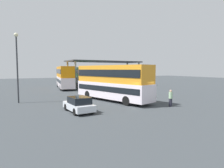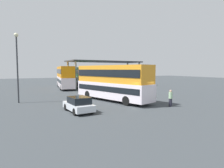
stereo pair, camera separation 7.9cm
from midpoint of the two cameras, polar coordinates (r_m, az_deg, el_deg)
The scene contains 8 objects.
ground_plane at distance 20.32m, azimuth 8.07°, elevation -6.27°, with size 140.00×140.00×0.00m, color #373C40.
double_decker_main at distance 22.71m, azimuth -0.12°, elevation 0.79°, with size 5.50×11.03×4.22m.
parked_hatchback at distance 17.12m, azimuth -10.05°, elevation -6.02°, with size 2.00×3.82×1.35m.
double_decker_near_canopy at distance 38.60m, azimuth -14.05°, elevation 2.22°, with size 3.76×11.44×4.29m.
double_decker_mid_row at distance 38.60m, azimuth -7.66°, elevation 2.23°, with size 3.22×10.21×4.18m.
depot_canopy at distance 42.05m, azimuth -2.18°, elevation 6.33°, with size 17.01×7.10×5.56m.
lamppost_tall at distance 23.52m, azimuth -26.70°, elevation 6.67°, with size 0.44×0.44×7.72m.
pedestrian_waiting at distance 20.10m, azimuth 17.06°, elevation -4.10°, with size 0.38×0.38×1.69m.
Camera 1 is at (-11.46, -16.36, 3.76)m, focal length 30.48 mm.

